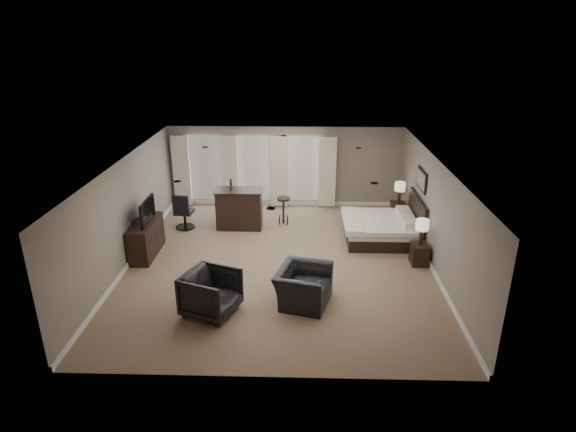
{
  "coord_description": "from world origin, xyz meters",
  "views": [
    {
      "loc": [
        0.53,
        -10.8,
        5.52
      ],
      "look_at": [
        0.2,
        0.4,
        1.1
      ],
      "focal_mm": 30.0,
      "sensor_mm": 36.0,
      "label": 1
    }
  ],
  "objects_px": {
    "nightstand_far": "(398,212)",
    "armchair_near": "(303,280)",
    "tv": "(144,219)",
    "armchair_far": "(211,291)",
    "bar_stool_left": "(231,206)",
    "nightstand_near": "(419,254)",
    "desk_chair": "(184,211)",
    "bar_counter": "(239,209)",
    "dresser": "(146,238)",
    "lamp_far": "(399,193)",
    "bed": "(376,219)",
    "bar_stool_right": "(283,211)",
    "lamp_near": "(422,232)"
  },
  "relations": [
    {
      "from": "bar_stool_right",
      "to": "desk_chair",
      "type": "xyz_separation_m",
      "value": [
        -2.87,
        -0.46,
        0.14
      ]
    },
    {
      "from": "nightstand_far",
      "to": "dresser",
      "type": "xyz_separation_m",
      "value": [
        -6.92,
        -2.56,
        0.17
      ]
    },
    {
      "from": "bar_counter",
      "to": "desk_chair",
      "type": "xyz_separation_m",
      "value": [
        -1.6,
        -0.08,
        -0.04
      ]
    },
    {
      "from": "armchair_near",
      "to": "armchair_far",
      "type": "relative_size",
      "value": 1.17
    },
    {
      "from": "tv",
      "to": "bar_stool_right",
      "type": "xyz_separation_m",
      "value": [
        3.45,
        2.22,
        -0.57
      ]
    },
    {
      "from": "nightstand_near",
      "to": "armchair_far",
      "type": "xyz_separation_m",
      "value": [
        -4.76,
        -2.36,
        0.25
      ]
    },
    {
      "from": "lamp_near",
      "to": "tv",
      "type": "distance_m",
      "value": 6.93
    },
    {
      "from": "bar_stool_right",
      "to": "bar_counter",
      "type": "bearing_deg",
      "value": -163.62
    },
    {
      "from": "lamp_far",
      "to": "tv",
      "type": "height_order",
      "value": "lamp_far"
    },
    {
      "from": "nightstand_far",
      "to": "bar_counter",
      "type": "bearing_deg",
      "value": -171.54
    },
    {
      "from": "armchair_far",
      "to": "bar_stool_left",
      "type": "height_order",
      "value": "armchair_far"
    },
    {
      "from": "nightstand_near",
      "to": "nightstand_far",
      "type": "relative_size",
      "value": 0.95
    },
    {
      "from": "bar_stool_left",
      "to": "desk_chair",
      "type": "xyz_separation_m",
      "value": [
        -1.21,
        -0.98,
        0.2
      ]
    },
    {
      "from": "bed",
      "to": "bar_stool_left",
      "type": "relative_size",
      "value": 2.86
    },
    {
      "from": "nightstand_far",
      "to": "desk_chair",
      "type": "height_order",
      "value": "desk_chair"
    },
    {
      "from": "lamp_near",
      "to": "bar_counter",
      "type": "height_order",
      "value": "lamp_near"
    },
    {
      "from": "nightstand_near",
      "to": "tv",
      "type": "xyz_separation_m",
      "value": [
        -6.92,
        0.34,
        0.71
      ]
    },
    {
      "from": "nightstand_far",
      "to": "dresser",
      "type": "distance_m",
      "value": 7.38
    },
    {
      "from": "bed",
      "to": "bar_counter",
      "type": "bearing_deg",
      "value": 169.05
    },
    {
      "from": "tv",
      "to": "armchair_near",
      "type": "xyz_separation_m",
      "value": [
        4.04,
        -2.22,
        -0.45
      ]
    },
    {
      "from": "lamp_far",
      "to": "armchair_near",
      "type": "bearing_deg",
      "value": -121.11
    },
    {
      "from": "bed",
      "to": "armchair_far",
      "type": "xyz_separation_m",
      "value": [
        -3.87,
        -3.81,
        -0.11
      ]
    },
    {
      "from": "bar_counter",
      "to": "bar_stool_right",
      "type": "xyz_separation_m",
      "value": [
        1.27,
        0.37,
        -0.18
      ]
    },
    {
      "from": "tv",
      "to": "lamp_near",
      "type": "bearing_deg",
      "value": -92.84
    },
    {
      "from": "tv",
      "to": "armchair_far",
      "type": "height_order",
      "value": "tv"
    },
    {
      "from": "armchair_near",
      "to": "bar_counter",
      "type": "bearing_deg",
      "value": 40.02
    },
    {
      "from": "lamp_near",
      "to": "desk_chair",
      "type": "height_order",
      "value": "lamp_near"
    },
    {
      "from": "dresser",
      "to": "bar_stool_right",
      "type": "height_order",
      "value": "dresser"
    },
    {
      "from": "nightstand_far",
      "to": "lamp_far",
      "type": "relative_size",
      "value": 0.85
    },
    {
      "from": "desk_chair",
      "to": "nightstand_near",
      "type": "bearing_deg",
      "value": 168.25
    },
    {
      "from": "bed",
      "to": "lamp_far",
      "type": "relative_size",
      "value": 3.0
    },
    {
      "from": "dresser",
      "to": "desk_chair",
      "type": "bearing_deg",
      "value": 71.91
    },
    {
      "from": "lamp_near",
      "to": "armchair_near",
      "type": "distance_m",
      "value": 3.45
    },
    {
      "from": "lamp_near",
      "to": "desk_chair",
      "type": "bearing_deg",
      "value": 161.6
    },
    {
      "from": "tv",
      "to": "desk_chair",
      "type": "bearing_deg",
      "value": -18.09
    },
    {
      "from": "bar_stool_left",
      "to": "dresser",
      "type": "bearing_deg",
      "value": -123.04
    },
    {
      "from": "nightstand_near",
      "to": "nightstand_far",
      "type": "bearing_deg",
      "value": 90.0
    },
    {
      "from": "tv",
      "to": "armchair_near",
      "type": "relative_size",
      "value": 0.89
    },
    {
      "from": "armchair_near",
      "to": "desk_chair",
      "type": "height_order",
      "value": "desk_chair"
    },
    {
      "from": "lamp_far",
      "to": "desk_chair",
      "type": "xyz_separation_m",
      "value": [
        -6.34,
        -0.79,
        -0.34
      ]
    },
    {
      "from": "bed",
      "to": "dresser",
      "type": "xyz_separation_m",
      "value": [
        -6.03,
        -1.11,
        -0.17
      ]
    },
    {
      "from": "nightstand_near",
      "to": "bar_counter",
      "type": "distance_m",
      "value": 5.23
    },
    {
      "from": "bed",
      "to": "nightstand_far",
      "type": "xyz_separation_m",
      "value": [
        0.89,
        1.45,
        -0.35
      ]
    },
    {
      "from": "tv",
      "to": "bar_stool_left",
      "type": "distance_m",
      "value": 3.33
    },
    {
      "from": "nightstand_far",
      "to": "armchair_near",
      "type": "xyz_separation_m",
      "value": [
        -2.88,
        -4.77,
        0.24
      ]
    },
    {
      "from": "armchair_far",
      "to": "tv",
      "type": "bearing_deg",
      "value": 59.89
    },
    {
      "from": "lamp_far",
      "to": "armchair_near",
      "type": "height_order",
      "value": "lamp_far"
    },
    {
      "from": "nightstand_far",
      "to": "bar_stool_left",
      "type": "xyz_separation_m",
      "value": [
        -5.14,
        0.19,
        0.06
      ]
    },
    {
      "from": "nightstand_far",
      "to": "armchair_near",
      "type": "bearing_deg",
      "value": -121.11
    },
    {
      "from": "dresser",
      "to": "armchair_far",
      "type": "xyz_separation_m",
      "value": [
        2.16,
        -2.7,
        0.06
      ]
    }
  ]
}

